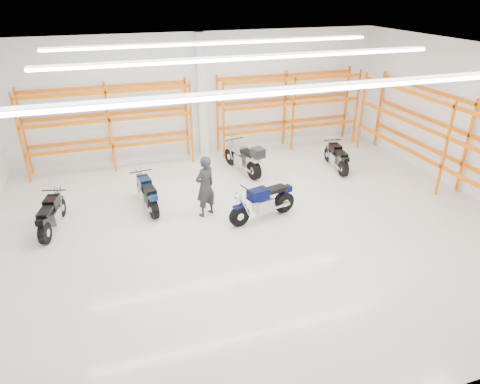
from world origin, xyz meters
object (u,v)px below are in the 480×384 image
object	(u,v)px
motorcycle_back_d	(337,158)
motorcycle_back_c	(245,158)
motorcycle_back_b	(147,194)
standing_man	(205,186)
motorcycle_main	(265,202)
structural_column	(202,96)
motorcycle_back_a	(51,216)

from	to	relation	value
motorcycle_back_d	motorcycle_back_c	bearing A→B (deg)	167.72
motorcycle_back_b	standing_man	size ratio (longest dim) A/B	1.13
motorcycle_back_c	motorcycle_back_d	distance (m)	3.29
motorcycle_main	structural_column	size ratio (longest dim) A/B	0.47
motorcycle_back_a	motorcycle_back_c	distance (m)	6.48
motorcycle_back_d	standing_man	world-z (taller)	standing_man
motorcycle_back_d	structural_column	xyz separation A→B (m)	(-4.10, 3.05, 1.81)
motorcycle_main	standing_man	world-z (taller)	standing_man
motorcycle_back_b	motorcycle_main	bearing A→B (deg)	-27.54
motorcycle_back_b	motorcycle_back_c	size ratio (longest dim) A/B	0.89
motorcycle_back_b	standing_man	xyz separation A→B (m)	(1.53, -0.90, 0.43)
motorcycle_back_d	structural_column	bearing A→B (deg)	143.30
motorcycle_back_a	motorcycle_back_c	xyz separation A→B (m)	(6.15, 2.03, 0.11)
motorcycle_back_b	standing_man	distance (m)	1.83
standing_man	structural_column	xyz separation A→B (m)	(1.14, 4.81, 1.35)
motorcycle_main	motorcycle_back_b	bearing A→B (deg)	152.46
standing_man	motorcycle_main	bearing A→B (deg)	129.00
motorcycle_main	motorcycle_back_c	xyz separation A→B (m)	(0.48, 3.16, 0.07)
standing_man	structural_column	distance (m)	5.13
motorcycle_back_c	standing_man	bearing A→B (deg)	-129.45
standing_man	structural_column	bearing A→B (deg)	-129.99
standing_man	structural_column	world-z (taller)	structural_column
motorcycle_main	motorcycle_back_d	size ratio (longest dim) A/B	1.09
structural_column	motorcycle_back_b	bearing A→B (deg)	-124.32
structural_column	motorcycle_main	bearing A→B (deg)	-85.79
motorcycle_main	structural_column	distance (m)	5.80
motorcycle_back_b	motorcycle_back_d	bearing A→B (deg)	7.22
motorcycle_back_b	structural_column	world-z (taller)	structural_column
motorcycle_back_b	motorcycle_back_d	world-z (taller)	motorcycle_back_b
standing_man	structural_column	size ratio (longest dim) A/B	0.40
motorcycle_back_c	standing_man	distance (m)	3.20
motorcycle_back_c	motorcycle_back_d	bearing A→B (deg)	-12.28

